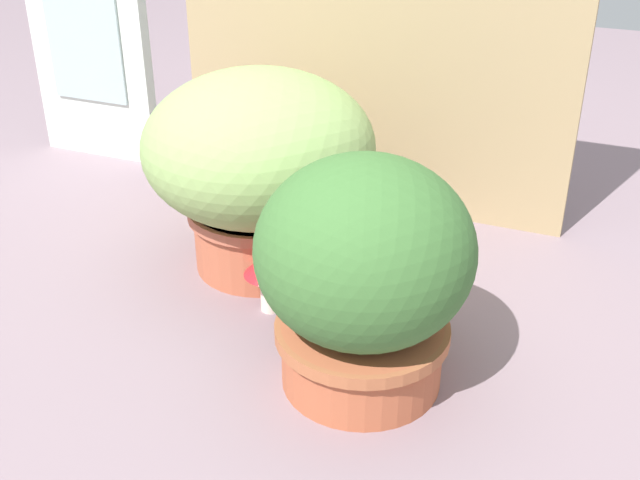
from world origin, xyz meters
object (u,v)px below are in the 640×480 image
grass_planter (259,161)px  cat (357,268)px  leafy_planter (364,273)px  mushroom_ornament_red (270,269)px

grass_planter → cat: (0.28, -0.14, -0.14)m
grass_planter → leafy_planter: grass_planter is taller
leafy_planter → mushroom_ornament_red: 0.33m
mushroom_ornament_red → cat: bearing=11.2°
leafy_planter → mushroom_ornament_red: (-0.26, 0.15, -0.13)m
leafy_planter → cat: (-0.08, 0.18, -0.11)m
leafy_planter → cat: size_ratio=1.14×
leafy_planter → mushroom_ornament_red: leafy_planter is taller
grass_planter → leafy_planter: size_ratio=1.16×
grass_planter → mushroom_ornament_red: size_ratio=3.70×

